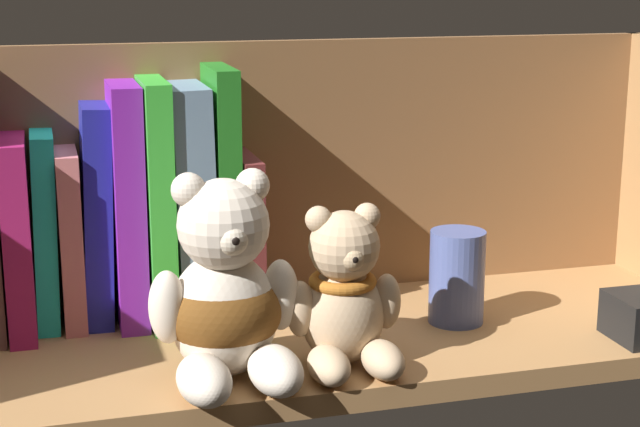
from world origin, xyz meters
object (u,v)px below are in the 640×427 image
(book_7, at_px, (70,235))
(teddy_bear_smaller, at_px, (345,299))
(book_9, at_px, (125,201))
(pillar_candle, at_px, (457,277))
(book_6, at_px, (45,229))
(book_8, at_px, (96,213))
(book_13, at_px, (241,229))
(teddy_bear_larger, at_px, (225,299))
(book_10, at_px, (154,197))
(book_5, at_px, (18,231))
(book_12, at_px, (218,188))
(book_11, at_px, (187,198))

(book_7, relative_size, teddy_bear_smaller, 1.20)
(book_9, distance_m, pillar_candle, 0.32)
(book_6, distance_m, book_8, 0.05)
(book_13, relative_size, teddy_bear_larger, 0.90)
(book_9, distance_m, book_13, 0.12)
(book_10, xyz_separation_m, book_13, (0.08, 0.00, -0.04))
(book_5, distance_m, book_9, 0.10)
(book_9, bearing_deg, book_5, 180.00)
(teddy_bear_larger, relative_size, teddy_bear_smaller, 1.25)
(teddy_bear_smaller, bearing_deg, book_12, 112.48)
(book_8, bearing_deg, book_10, -0.00)
(book_5, height_order, book_6, book_6)
(book_11, bearing_deg, book_8, 180.00)
(book_9, bearing_deg, book_12, -0.00)
(book_5, relative_size, book_13, 1.16)
(book_8, distance_m, pillar_candle, 0.34)
(teddy_bear_larger, distance_m, pillar_candle, 0.24)
(book_12, distance_m, teddy_bear_smaller, 0.20)
(book_6, height_order, book_13, book_6)
(book_5, bearing_deg, book_13, -0.00)
(book_5, height_order, book_7, book_5)
(book_5, xyz_separation_m, book_9, (0.10, -0.00, 0.02))
(book_9, xyz_separation_m, book_11, (0.06, 0.00, -0.00))
(book_7, bearing_deg, book_13, 0.00)
(book_11, relative_size, teddy_bear_smaller, 1.62)
(book_5, bearing_deg, pillar_candle, -14.99)
(book_11, xyz_separation_m, teddy_bear_smaller, (0.10, -0.18, -0.05))
(book_8, distance_m, book_11, 0.09)
(book_10, xyz_separation_m, pillar_candle, (0.27, -0.11, -0.07))
(teddy_bear_smaller, bearing_deg, book_11, 120.29)
(teddy_bear_larger, xyz_separation_m, pillar_candle, (0.23, 0.07, -0.02))
(book_6, distance_m, book_13, 0.19)
(book_13, bearing_deg, book_5, 180.00)
(book_10, bearing_deg, teddy_bear_smaller, -52.82)
(book_8, bearing_deg, book_13, 0.00)
(book_10, xyz_separation_m, book_11, (0.03, 0.00, -0.00))
(book_12, relative_size, book_13, 1.54)
(book_9, distance_m, teddy_bear_larger, 0.19)
(book_5, height_order, teddy_bear_smaller, book_5)
(book_6, bearing_deg, book_5, 180.00)
(book_6, xyz_separation_m, book_7, (0.02, 0.00, -0.01))
(book_13, height_order, pillar_candle, book_13)
(book_12, distance_m, book_13, 0.05)
(teddy_bear_smaller, bearing_deg, book_10, 127.18)
(book_6, xyz_separation_m, book_12, (0.16, -0.00, 0.03))
(book_5, xyz_separation_m, book_10, (0.13, -0.00, 0.02))
(book_11, bearing_deg, book_13, 0.00)
(book_7, xyz_separation_m, book_8, (0.02, 0.00, 0.02))
(book_5, xyz_separation_m, teddy_bear_smaller, (0.26, -0.18, -0.03))
(book_12, distance_m, pillar_candle, 0.24)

